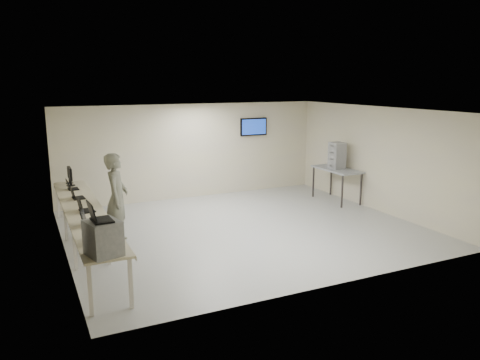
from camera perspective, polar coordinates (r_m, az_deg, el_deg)
name	(u,v)px	position (r m, az deg, el deg)	size (l,w,h in m)	color
room	(244,170)	(10.93, 0.48, 1.21)	(8.01, 7.01, 2.81)	#A6A89F
workbench	(85,213)	(10.02, -18.41, -3.85)	(0.76, 6.00, 0.90)	#BAB29E
equipment_box	(103,238)	(7.30, -16.34, -6.79)	(0.45, 0.51, 0.53)	gray
laptop_on_box	(98,216)	(7.20, -16.97, -4.25)	(0.35, 0.41, 0.30)	black
laptop_0	(100,236)	(8.02, -16.69, -6.54)	(0.39, 0.44, 0.30)	black
laptop_1	(88,221)	(8.92, -18.03, -4.76)	(0.39, 0.43, 0.30)	black
laptop_2	(84,208)	(9.85, -18.48, -3.25)	(0.34, 0.39, 0.28)	black
laptop_3	(76,196)	(10.97, -19.36, -1.81)	(0.30, 0.35, 0.26)	black
laptop_4	(71,187)	(11.92, -19.90, -0.79)	(0.28, 0.33, 0.25)	black
monitor_near	(70,175)	(12.31, -20.00, 0.61)	(0.21, 0.47, 0.46)	black
monitor_far	(69,174)	(12.62, -20.13, 0.72)	(0.18, 0.41, 0.41)	black
soldier	(117,198)	(10.42, -14.77, -2.16)	(0.72, 0.47, 1.96)	#545A47
side_table	(337,171)	(13.86, 11.73, 1.08)	(0.75, 1.61, 0.96)	gray
storage_bins	(337,156)	(13.77, 11.74, 2.94)	(0.36, 0.41, 0.77)	gray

